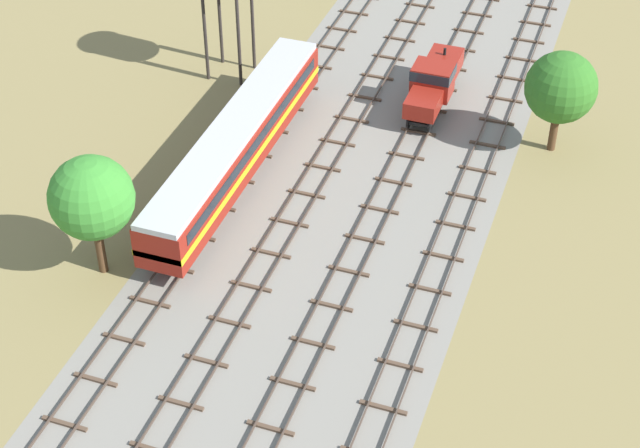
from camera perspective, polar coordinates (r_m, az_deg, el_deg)
name	(u,v)px	position (r m, az deg, el deg)	size (l,w,h in m)	color
ground_plane	(431,42)	(80.18, 6.19, 10.02)	(480.00, 480.00, 0.00)	olive
ballast_bed	(431,42)	(80.18, 6.19, 10.02)	(18.07, 176.00, 0.01)	gray
track_far_left	(348,20)	(82.58, 1.56, 11.24)	(2.40, 126.00, 0.29)	#47382D
track_left	(405,30)	(81.45, 4.76, 10.71)	(2.40, 126.00, 0.29)	#47382D
track_centre_left	(464,39)	(80.57, 8.02, 10.12)	(2.40, 126.00, 0.29)	#47382D
track_centre	(525,49)	(79.96, 11.33, 9.50)	(2.40, 126.00, 0.29)	#47382D
passenger_coach_far_left_nearest	(236,143)	(63.43, -4.67, 4.49)	(2.96, 22.00, 3.80)	maroon
shunter_loco_centre_left_near	(434,81)	(71.17, 6.34, 7.92)	(2.74, 8.46, 3.10)	maroon
lineside_tree_0	(561,88)	(66.61, 13.24, 7.38)	(4.59, 4.59, 6.95)	#4C331E
lineside_tree_2	(92,198)	(55.92, -12.57, 1.41)	(4.66, 4.66, 7.44)	#4C331E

